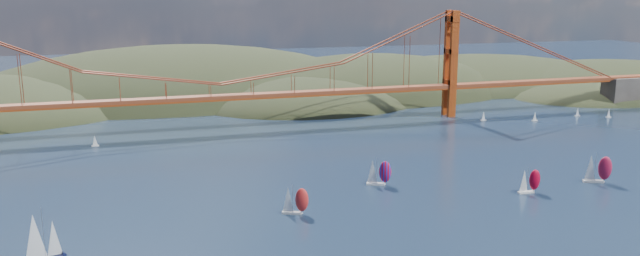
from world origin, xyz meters
The scene contains 12 objects.
headlands centered at (44.95, 278.29, -12.46)m, with size 725.00×225.00×96.00m.
bridge centered at (-1.75, 180.00, 32.23)m, with size 552.00×12.00×55.00m.
sloop_navy centered at (-63.58, 44.44, 6.02)m, with size 9.17×6.07×13.63m.
racer_0 centered at (3.46, 58.51, 4.30)m, with size 8.11×5.71×9.09m.
racer_1 centered at (81.27, 55.19, 4.14)m, with size 7.64×3.13×8.77m.
racer_2 centered at (110.57, 58.21, 4.98)m, with size 9.41×6.52×10.54m.
racer_rwb centered at (37.84, 77.68, 4.52)m, with size 8.54×5.83×9.56m.
distant_boat_3 centered at (-56.27, 163.58, 2.41)m, with size 3.00×2.00×4.70m.
distant_boat_4 centered at (130.54, 162.66, 2.41)m, with size 3.00×2.00×4.70m.
distant_boat_5 centered at (154.90, 154.03, 2.41)m, with size 3.00×2.00×4.70m.
distant_boat_6 centered at (184.34, 158.35, 2.41)m, with size 3.00×2.00×4.70m.
distant_boat_7 centered at (197.32, 150.38, 2.41)m, with size 3.00×2.00×4.70m.
Camera 1 is at (-40.74, -109.95, 63.76)m, focal length 35.00 mm.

